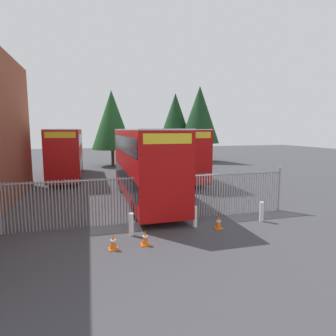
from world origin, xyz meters
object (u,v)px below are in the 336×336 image
object	(u,v)px
bollard_near_left	(131,224)
bollard_near_right	(262,212)
double_decker_bus_behind_fence_left	(175,152)
double_decker_bus_near_gate	(144,162)
double_decker_bus_behind_fence_right	(67,151)
traffic_cone_by_gate	(113,242)
bollard_center_front	(195,217)
traffic_cone_mid_forecourt	(219,222)
traffic_cone_near_kerb	(145,238)

from	to	relation	value
bollard_near_left	bollard_near_right	world-z (taller)	same
double_decker_bus_behind_fence_left	bollard_near_left	world-z (taller)	double_decker_bus_behind_fence_left
double_decker_bus_near_gate	bollard_near_right	distance (m)	7.40
double_decker_bus_behind_fence_right	traffic_cone_by_gate	size ratio (longest dim) A/B	18.32
bollard_center_front	traffic_cone_mid_forecourt	xyz separation A→B (m)	(0.92, -0.52, -0.19)
traffic_cone_mid_forecourt	bollard_center_front	bearing A→B (deg)	150.74
double_decker_bus_behind_fence_right	traffic_cone_by_gate	bearing A→B (deg)	-81.05
traffic_cone_mid_forecourt	traffic_cone_near_kerb	world-z (taller)	same
double_decker_bus_near_gate	double_decker_bus_behind_fence_right	distance (m)	11.57
bollard_near_left	bollard_near_right	distance (m)	6.30
double_decker_bus_near_gate	traffic_cone_by_gate	xyz separation A→B (m)	(-2.49, -6.84, -2.13)
double_decker_bus_behind_fence_left	bollard_center_front	size ratio (longest dim) A/B	11.38
double_decker_bus_behind_fence_right	traffic_cone_by_gate	distance (m)	17.52
double_decker_bus_behind_fence_left	traffic_cone_by_gate	distance (m)	15.79
double_decker_bus_behind_fence_right	bollard_near_left	xyz separation A→B (m)	(3.56, -15.93, -1.95)
double_decker_bus_behind_fence_left	traffic_cone_by_gate	size ratio (longest dim) A/B	18.32
double_decker_bus_near_gate	bollard_near_right	xyz separation A→B (m)	(4.66, -5.41, -1.95)
double_decker_bus_near_gate	traffic_cone_near_kerb	xyz separation A→B (m)	(-1.27, -6.76, -2.13)
bollard_near_left	traffic_cone_mid_forecourt	world-z (taller)	bollard_near_left
double_decker_bus_behind_fence_left	traffic_cone_near_kerb	distance (m)	15.24
double_decker_bus_behind_fence_right	traffic_cone_near_kerb	bearing A→B (deg)	-77.09
double_decker_bus_behind_fence_right	bollard_near_left	distance (m)	16.44
traffic_cone_mid_forecourt	traffic_cone_near_kerb	distance (m)	3.62
double_decker_bus_behind_fence_right	traffic_cone_near_kerb	xyz separation A→B (m)	(3.92, -17.09, -2.13)
double_decker_bus_behind_fence_left	bollard_near_left	bearing A→B (deg)	-114.03
bollard_near_left	traffic_cone_near_kerb	xyz separation A→B (m)	(0.36, -1.16, -0.19)
double_decker_bus_behind_fence_right	traffic_cone_near_kerb	world-z (taller)	double_decker_bus_behind_fence_right
double_decker_bus_near_gate	traffic_cone_by_gate	size ratio (longest dim) A/B	18.32
double_decker_bus_behind_fence_left	traffic_cone_by_gate	world-z (taller)	double_decker_bus_behind_fence_left
double_decker_bus_behind_fence_left	bollard_near_right	xyz separation A→B (m)	(0.53, -12.74, -1.95)
traffic_cone_near_kerb	traffic_cone_by_gate	bearing A→B (deg)	-175.99
double_decker_bus_near_gate	double_decker_bus_behind_fence_right	bearing A→B (deg)	116.67
bollard_near_left	bollard_center_front	world-z (taller)	same
double_decker_bus_behind_fence_right	traffic_cone_by_gate	world-z (taller)	double_decker_bus_behind_fence_right
traffic_cone_near_kerb	bollard_center_front	bearing A→B (deg)	29.52
double_decker_bus_behind_fence_left	bollard_near_right	world-z (taller)	double_decker_bus_behind_fence_left
double_decker_bus_near_gate	traffic_cone_near_kerb	size ratio (longest dim) A/B	18.32
bollard_near_left	traffic_cone_by_gate	distance (m)	1.52
double_decker_bus_behind_fence_left	traffic_cone_mid_forecourt	distance (m)	13.46
double_decker_bus_near_gate	double_decker_bus_behind_fence_left	world-z (taller)	same
traffic_cone_by_gate	bollard_center_front	bearing A→B (deg)	22.16
double_decker_bus_near_gate	double_decker_bus_behind_fence_left	xyz separation A→B (m)	(4.13, 7.33, 0.00)
bollard_center_front	bollard_near_right	distance (m)	3.37
bollard_near_left	double_decker_bus_behind_fence_left	bearing A→B (deg)	65.97
double_decker_bus_near_gate	bollard_center_front	distance (m)	5.80
traffic_cone_by_gate	traffic_cone_mid_forecourt	world-z (taller)	same
double_decker_bus_near_gate	double_decker_bus_behind_fence_right	world-z (taller)	same
double_decker_bus_behind_fence_right	traffic_cone_mid_forecourt	bearing A→B (deg)	-65.35
traffic_cone_by_gate	traffic_cone_near_kerb	xyz separation A→B (m)	(1.21, 0.08, 0.00)
double_decker_bus_behind_fence_right	bollard_near_left	world-z (taller)	double_decker_bus_behind_fence_right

